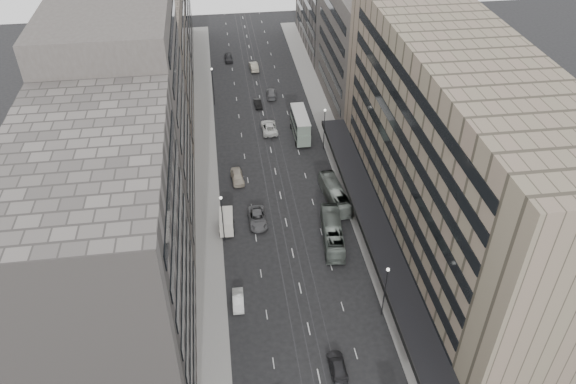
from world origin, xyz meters
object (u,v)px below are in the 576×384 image
sedan_2 (257,218)px  sedan_1 (238,300)px  double_decker (300,125)px  panel_van (226,221)px  bus_near (332,232)px  bus_far (335,194)px

sedan_2 → sedan_1: bearing=-105.0°
double_decker → panel_van: double_decker is taller
bus_near → sedan_1: size_ratio=2.74×
bus_far → sedan_1: bus_far is taller
bus_near → sedan_2: bus_near is taller
sedan_1 → sedan_2: 16.78m
double_decker → sedan_2: double_decker is taller
double_decker → panel_van: bearing=-121.4°
double_decker → sedan_1: bearing=-110.0°
double_decker → sedan_1: 43.07m
bus_far → panel_van: (-17.70, -4.59, 0.08)m
sedan_1 → sedan_2: (4.10, 16.27, 0.14)m
bus_far → panel_van: 18.29m
sedan_1 → bus_near: bearing=37.3°
bus_near → bus_far: bearing=-97.7°
bus_far → sedan_1: size_ratio=2.58×
double_decker → bus_far: bearing=-83.6°
panel_van → sedan_2: (4.80, 1.03, -0.75)m
bus_far → panel_van: size_ratio=2.32×
bus_near → sedan_2: size_ratio=1.93×
bus_far → double_decker: bearing=-89.2°
panel_van → double_decker: bearing=61.3°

